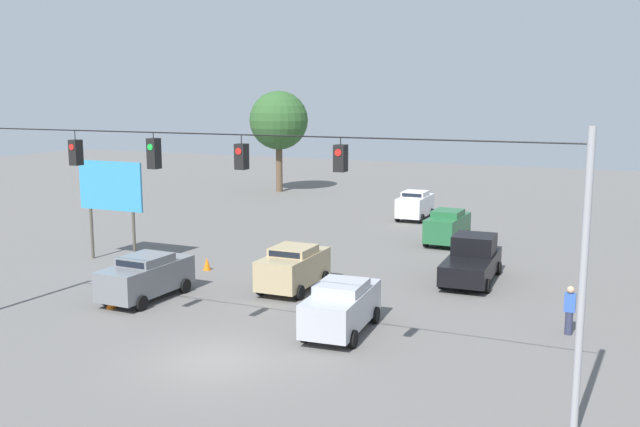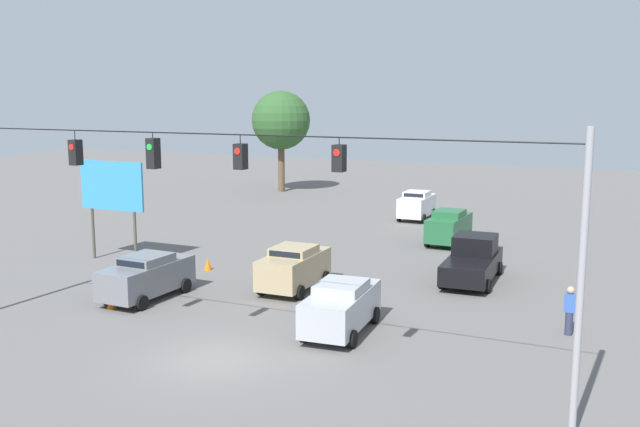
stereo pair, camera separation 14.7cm
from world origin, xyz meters
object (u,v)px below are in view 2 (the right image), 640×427
sedan_white_withflow_deep (417,205)px  traffic_cone_nearest (111,301)px  overhead_signal_span (195,210)px  roadside_billboard (112,191)px  pedestrian (570,310)px  tree_horizon_left (281,121)px  pickup_truck_black_oncoming_far (473,261)px  traffic_cone_third (208,264)px  sedan_silver_crossing_near (341,306)px  sedan_grey_parked_shoulder (147,276)px  traffic_cone_second (162,282)px  sedan_green_oncoming_deep (449,226)px  sedan_tan_withflow_mid (294,267)px

sedan_white_withflow_deep → traffic_cone_nearest: (5.42, 25.69, -0.73)m
overhead_signal_span → roadside_billboard: size_ratio=4.31×
roadside_billboard → pedestrian: size_ratio=2.89×
pedestrian → overhead_signal_span: bearing=38.1°
traffic_cone_nearest → roadside_billboard: 9.52m
pedestrian → tree_horizon_left: size_ratio=0.20×
pedestrian → tree_horizon_left: tree_horizon_left is taller
pickup_truck_black_oncoming_far → traffic_cone_third: (12.64, 3.42, -0.66)m
traffic_cone_nearest → pedestrian: 18.16m
sedan_silver_crossing_near → pedestrian: sedan_silver_crossing_near is taller
overhead_signal_span → sedan_grey_parked_shoulder: size_ratio=4.99×
tree_horizon_left → sedan_grey_parked_shoulder: bearing=107.7°
sedan_silver_crossing_near → traffic_cone_second: bearing=-12.6°
roadside_billboard → tree_horizon_left: (4.46, -27.97, 2.64)m
traffic_cone_third → overhead_signal_span: bearing=122.0°
pedestrian → tree_horizon_left: bearing=-47.8°
sedan_green_oncoming_deep → pickup_truck_black_oncoming_far: bearing=111.8°
sedan_silver_crossing_near → sedan_tan_withflow_mid: sedan_tan_withflow_mid is taller
sedan_white_withflow_deep → sedan_grey_parked_shoulder: size_ratio=0.86×
sedan_white_withflow_deep → sedan_grey_parked_shoulder: bearing=78.3°
sedan_tan_withflow_mid → traffic_cone_second: 6.09m
pickup_truck_black_oncoming_far → sedan_grey_parked_shoulder: 15.07m
sedan_white_withflow_deep → roadside_billboard: (11.03, 18.81, 2.71)m
sedan_tan_withflow_mid → sedan_grey_parked_shoulder: 6.49m
sedan_silver_crossing_near → roadside_billboard: 16.72m
sedan_silver_crossing_near → roadside_billboard: bearing=-20.3°
pickup_truck_black_oncoming_far → sedan_green_oncoming_deep: size_ratio=1.30×
traffic_cone_third → roadside_billboard: (5.67, 0.29, 3.44)m
traffic_cone_nearest → traffic_cone_third: 7.16m
sedan_green_oncoming_deep → sedan_tan_withflow_mid: size_ratio=1.01×
traffic_cone_third → tree_horizon_left: bearing=-69.9°
sedan_silver_crossing_near → sedan_tan_withflow_mid: bearing=-47.1°
sedan_grey_parked_shoulder → traffic_cone_second: (0.40, -1.57, -0.69)m
sedan_white_withflow_deep → traffic_cone_second: sedan_white_withflow_deep is taller
pickup_truck_black_oncoming_far → traffic_cone_nearest: pickup_truck_black_oncoming_far is taller
sedan_green_oncoming_deep → sedan_white_withflow_deep: size_ratio=1.08×
pickup_truck_black_oncoming_far → sedan_green_oncoming_deep: 8.43m
sedan_silver_crossing_near → sedan_tan_withflow_mid: 6.18m
sedan_tan_withflow_mid → tree_horizon_left: size_ratio=0.47×
sedan_tan_withflow_mid → pedestrian: 12.06m
pickup_truck_black_oncoming_far → roadside_billboard: roadside_billboard is taller
sedan_white_withflow_deep → traffic_cone_third: 19.30m
overhead_signal_span → traffic_cone_third: 14.04m
pickup_truck_black_oncoming_far → tree_horizon_left: (22.76, -24.26, 5.43)m
roadside_billboard → tree_horizon_left: tree_horizon_left is taller
sedan_grey_parked_shoulder → roadside_billboard: size_ratio=0.87×
pickup_truck_black_oncoming_far → tree_horizon_left: 33.70m
pedestrian → pickup_truck_black_oncoming_far: bearing=-51.8°
sedan_green_oncoming_deep → tree_horizon_left: tree_horizon_left is taller
tree_horizon_left → roadside_billboard: bearing=99.1°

